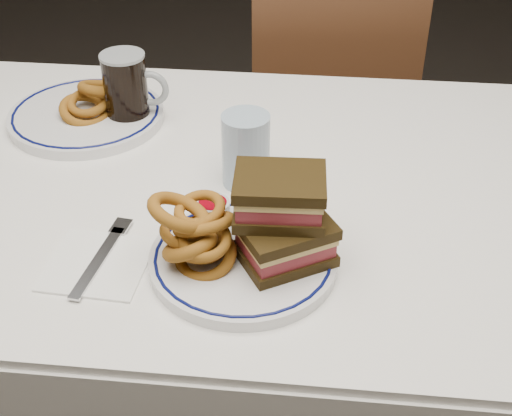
# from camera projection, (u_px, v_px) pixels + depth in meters

# --- Properties ---
(dining_table) EXTENTS (1.27, 0.87, 0.75)m
(dining_table) POSITION_uv_depth(u_px,v_px,m) (192.00, 227.00, 1.28)
(dining_table) COLOR white
(dining_table) RESTS_ON floor
(chair_far) EXTENTS (0.46, 0.46, 0.92)m
(chair_far) POSITION_uv_depth(u_px,v_px,m) (329.00, 107.00, 1.97)
(chair_far) COLOR #4F2819
(chair_far) RESTS_ON floor
(main_plate) EXTENTS (0.27, 0.27, 0.02)m
(main_plate) POSITION_uv_depth(u_px,v_px,m) (243.00, 259.00, 1.03)
(main_plate) COLOR white
(main_plate) RESTS_ON dining_table
(reuben_sandwich) EXTENTS (0.16, 0.15, 0.13)m
(reuben_sandwich) POSITION_uv_depth(u_px,v_px,m) (282.00, 218.00, 0.99)
(reuben_sandwich) COLOR black
(reuben_sandwich) RESTS_ON main_plate
(onion_rings_main) EXTENTS (0.14, 0.12, 0.13)m
(onion_rings_main) POSITION_uv_depth(u_px,v_px,m) (195.00, 234.00, 1.00)
(onion_rings_main) COLOR brown
(onion_rings_main) RESTS_ON main_plate
(ketchup_ramekin) EXTENTS (0.05, 0.05, 0.03)m
(ketchup_ramekin) POSITION_uv_depth(u_px,v_px,m) (213.00, 209.00, 1.09)
(ketchup_ramekin) COLOR silver
(ketchup_ramekin) RESTS_ON main_plate
(beer_mug) EXTENTS (0.13, 0.08, 0.14)m
(beer_mug) POSITION_uv_depth(u_px,v_px,m) (127.00, 88.00, 1.34)
(beer_mug) COLOR black
(beer_mug) RESTS_ON dining_table
(water_glass) EXTENTS (0.08, 0.08, 0.13)m
(water_glass) POSITION_uv_depth(u_px,v_px,m) (246.00, 150.00, 1.18)
(water_glass) COLOR #9AB1C7
(water_glass) RESTS_ON dining_table
(far_plate) EXTENTS (0.30, 0.30, 0.02)m
(far_plate) POSITION_uv_depth(u_px,v_px,m) (87.00, 115.00, 1.38)
(far_plate) COLOR white
(far_plate) RESTS_ON dining_table
(onion_rings_far) EXTENTS (0.12, 0.14, 0.09)m
(onion_rings_far) POSITION_uv_depth(u_px,v_px,m) (93.00, 98.00, 1.37)
(onion_rings_far) COLOR brown
(onion_rings_far) RESTS_ON far_plate
(napkin_fork) EXTENTS (0.15, 0.19, 0.01)m
(napkin_fork) POSITION_uv_depth(u_px,v_px,m) (99.00, 262.00, 1.04)
(napkin_fork) COLOR white
(napkin_fork) RESTS_ON dining_table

